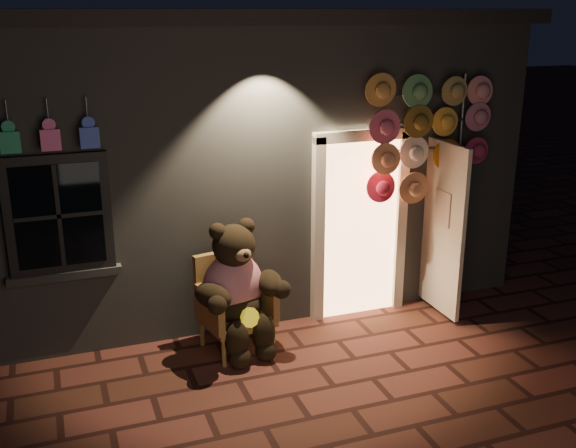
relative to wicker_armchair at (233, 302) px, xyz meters
name	(u,v)px	position (x,y,z in m)	size (l,w,h in m)	color
ground	(293,394)	(0.27, -1.13, -0.51)	(60.00, 60.00, 0.00)	brown
shop_building	(194,138)	(0.27, 2.86, 1.23)	(7.30, 5.95, 3.51)	slate
wicker_armchair	(233,302)	(0.00, 0.00, 0.00)	(0.80, 0.75, 1.02)	olive
teddy_bear	(237,289)	(0.02, -0.13, 0.20)	(1.02, 0.88, 1.43)	red
hat_rack	(428,134)	(2.34, 0.15, 1.62)	(1.58, 0.22, 2.79)	#59595E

